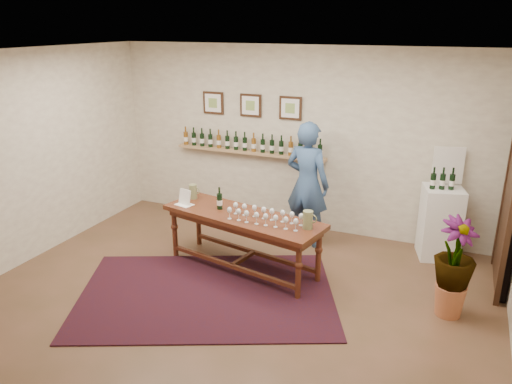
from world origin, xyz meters
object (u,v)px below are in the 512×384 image
at_px(tasting_table, 243,223).
at_px(display_pedestal, 440,223).
at_px(potted_plant, 454,268).
at_px(person, 307,184).

relative_size(tasting_table, display_pedestal, 2.26).
height_order(display_pedestal, potted_plant, display_pedestal).
bearing_deg(tasting_table, person, 77.12).
bearing_deg(tasting_table, potted_plant, 9.70).
bearing_deg(potted_plant, person, 149.49).
xyz_separation_m(display_pedestal, person, (-1.82, -0.29, 0.41)).
distance_m(tasting_table, potted_plant, 2.57).
relative_size(display_pedestal, person, 0.55).
relative_size(display_pedestal, potted_plant, 1.01).
xyz_separation_m(tasting_table, person, (0.51, 1.11, 0.26)).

